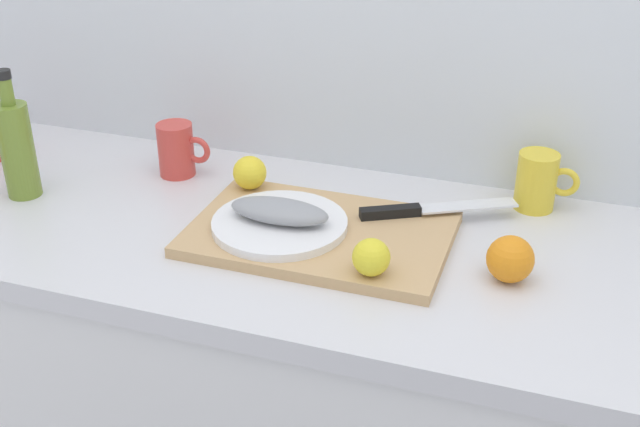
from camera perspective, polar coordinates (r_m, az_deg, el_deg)
back_wall at (r=1.54m, az=8.32°, el=14.83°), size 3.20×0.05×2.50m
cutting_board at (r=1.39m, az=-0.00°, el=-1.46°), size 0.45×0.29×0.02m
white_plate at (r=1.38m, az=-2.91°, el=-0.75°), size 0.24×0.24×0.01m
fish_fillet at (r=1.37m, az=-2.93°, el=0.18°), size 0.18×0.08×0.04m
chef_knife at (r=1.44m, az=7.10°, el=0.27°), size 0.27×0.16×0.02m
lemon_0 at (r=1.52m, az=-5.06°, el=2.93°), size 0.06×0.06×0.06m
lemon_1 at (r=1.24m, az=3.69°, el=-3.14°), size 0.06×0.06×0.06m
olive_oil_bottle at (r=1.61m, az=-20.89°, el=4.46°), size 0.06×0.06×0.25m
coffee_mug_1 at (r=1.53m, az=15.33°, el=2.25°), size 0.11×0.07×0.11m
coffee_mug_2 at (r=1.63m, az=-10.19°, el=4.53°), size 0.11×0.07×0.11m
orange_2 at (r=1.29m, az=13.47°, el=-3.19°), size 0.08×0.08×0.08m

